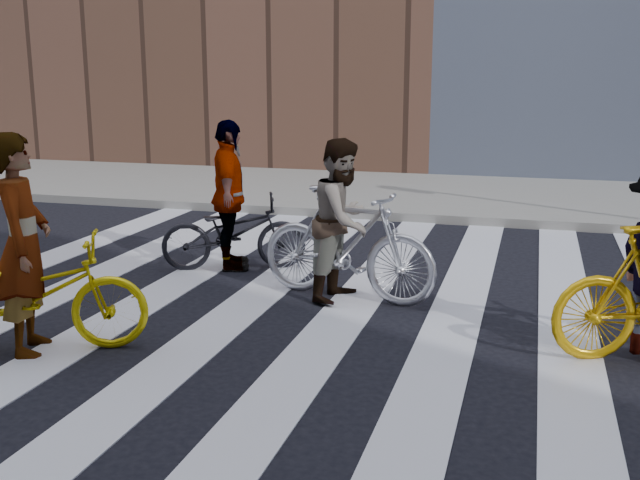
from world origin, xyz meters
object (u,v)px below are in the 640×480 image
at_px(bike_silver_mid, 347,244).
at_px(rider_left, 23,245).
at_px(bike_yellow_left, 32,295).
at_px(rider_rear, 229,196).
at_px(rider_mid, 343,220).
at_px(bike_dark_rear, 234,233).

height_order(bike_silver_mid, rider_left, rider_left).
xyz_separation_m(bike_yellow_left, rider_rear, (0.56, 3.15, 0.42)).
bearing_deg(rider_mid, bike_dark_rear, 74.62).
bearing_deg(bike_silver_mid, rider_mid, 101.50).
relative_size(bike_dark_rear, rider_left, 0.92).
bearing_deg(rider_mid, rider_left, 146.97).
bearing_deg(bike_yellow_left, rider_left, 65.09).
distance_m(bike_dark_rear, rider_mid, 1.87).
relative_size(bike_silver_mid, rider_left, 1.05).
bearing_deg(rider_mid, bike_yellow_left, 147.60).
bearing_deg(bike_dark_rear, bike_yellow_left, 146.83).
distance_m(bike_yellow_left, rider_mid, 3.25).
relative_size(rider_mid, rider_rear, 0.94).
height_order(bike_yellow_left, bike_silver_mid, bike_silver_mid).
height_order(bike_dark_rear, rider_left, rider_left).
xyz_separation_m(bike_yellow_left, bike_silver_mid, (2.29, 2.33, 0.10)).
relative_size(bike_silver_mid, rider_mid, 1.17).
xyz_separation_m(bike_yellow_left, bike_dark_rear, (0.61, 3.15, -0.05)).
bearing_deg(rider_left, bike_silver_mid, -70.06).
bearing_deg(bike_silver_mid, bike_dark_rear, 75.31).
xyz_separation_m(bike_silver_mid, bike_dark_rear, (-1.68, 0.83, -0.15)).
height_order(bike_yellow_left, bike_dark_rear, bike_yellow_left).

